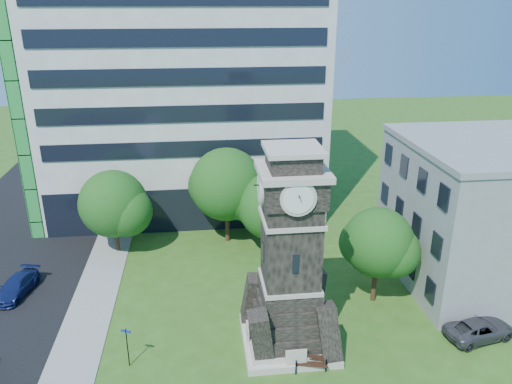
{
  "coord_description": "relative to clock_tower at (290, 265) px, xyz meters",
  "views": [
    {
      "loc": [
        -1.82,
        -22.5,
        19.27
      ],
      "look_at": [
        1.77,
        8.08,
        7.46
      ],
      "focal_mm": 35.0,
      "sensor_mm": 36.0,
      "label": 1
    }
  ],
  "objects": [
    {
      "name": "ground",
      "position": [
        -3.0,
        -2.0,
        -5.28
      ],
      "size": [
        160.0,
        160.0,
        0.0
      ],
      "primitive_type": "plane",
      "color": "#315719",
      "rests_on": "ground"
    },
    {
      "name": "sidewalk",
      "position": [
        -12.5,
        3.0,
        -5.25
      ],
      "size": [
        3.0,
        70.0,
        0.06
      ],
      "primitive_type": "cube",
      "color": "gray",
      "rests_on": "ground"
    },
    {
      "name": "clock_tower",
      "position": [
        0.0,
        0.0,
        0.0
      ],
      "size": [
        5.4,
        5.4,
        12.22
      ],
      "color": "beige",
      "rests_on": "ground"
    },
    {
      "name": "office_tall",
      "position": [
        -6.2,
        23.84,
        8.94
      ],
      "size": [
        26.2,
        15.11,
        28.6
      ],
      "color": "white",
      "rests_on": "ground"
    },
    {
      "name": "office_low",
      "position": [
        16.97,
        6.0,
        -0.07
      ],
      "size": [
        15.2,
        12.2,
        10.4
      ],
      "color": "gray",
      "rests_on": "ground"
    },
    {
      "name": "car_street_north",
      "position": [
        -17.97,
        7.42,
        -4.66
      ],
      "size": [
        2.64,
        4.53,
        1.23
      ],
      "primitive_type": "imported",
      "rotation": [
        0.0,
        0.0,
        -0.23
      ],
      "color": "#121D51",
      "rests_on": "ground"
    },
    {
      "name": "car_east_lot",
      "position": [
        11.67,
        -0.93,
        -4.67
      ],
      "size": [
        4.69,
        2.88,
        1.21
      ],
      "primitive_type": "imported",
      "rotation": [
        0.0,
        0.0,
        1.78
      ],
      "color": "#434347",
      "rests_on": "ground"
    },
    {
      "name": "park_bench",
      "position": [
        0.83,
        -2.55,
        -4.79
      ],
      "size": [
        1.8,
        0.48,
        0.93
      ],
      "rotation": [
        0.0,
        0.0,
        -0.22
      ],
      "color": "black",
      "rests_on": "ground"
    },
    {
      "name": "street_sign",
      "position": [
        -9.27,
        -1.01,
        -3.73
      ],
      "size": [
        0.59,
        0.06,
        2.47
      ],
      "rotation": [
        0.0,
        0.0,
        -0.4
      ],
      "color": "black",
      "rests_on": "ground"
    },
    {
      "name": "tree_nw",
      "position": [
        -11.77,
        13.28,
        -1.26
      ],
      "size": [
        5.95,
        5.41,
        6.9
      ],
      "rotation": [
        0.0,
        0.0,
        -0.07
      ],
      "color": "#332114",
      "rests_on": "ground"
    },
    {
      "name": "tree_nc",
      "position": [
        -2.65,
        14.17,
        -0.35
      ],
      "size": [
        6.68,
        6.07,
        8.17
      ],
      "rotation": [
        0.0,
        0.0,
        -0.1
      ],
      "color": "#332114",
      "rests_on": "ground"
    },
    {
      "name": "tree_ne",
      "position": [
        0.82,
        11.68,
        -1.41
      ],
      "size": [
        6.03,
        5.48,
        6.77
      ],
      "rotation": [
        0.0,
        0.0,
        0.05
      ],
      "color": "#332114",
      "rests_on": "ground"
    },
    {
      "name": "tree_east",
      "position": [
        6.68,
        3.83,
        -1.04
      ],
      "size": [
        5.12,
        4.65,
        6.75
      ],
      "rotation": [
        0.0,
        0.0,
        0.0
      ],
      "color": "#332114",
      "rests_on": "ground"
    }
  ]
}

